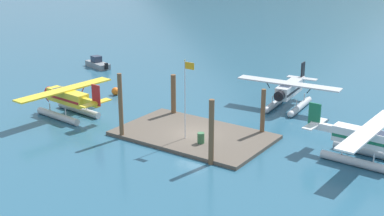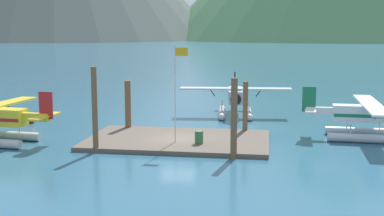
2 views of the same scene
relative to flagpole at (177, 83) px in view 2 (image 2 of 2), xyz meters
The scene contains 11 objects.
ground_plane 4.63m from the flagpole, 97.26° to the left, with size 1200.00×1200.00×0.00m, color #285670.
dock_platform 4.49m from the flagpole, 97.26° to the left, with size 13.01×7.93×0.30m, color brown.
piling_near_left 5.79m from the flagpole, 154.46° to the right, with size 0.37×0.37×5.68m, color brown.
piling_near_right 5.24m from the flagpole, 32.48° to the right, with size 0.41×0.41×5.09m, color brown.
piling_far_left 7.29m from the flagpole, 135.27° to the left, with size 0.48×0.48×4.06m, color brown.
piling_far_right 7.16m from the flagpole, 48.50° to the left, with size 0.39×0.39×4.11m, color brown.
flagpole is the anchor object (origin of this frame).
fuel_drum 4.02m from the flagpole, ahead, with size 0.62×0.62×0.88m.
mooring_buoy 16.30m from the flagpole, 154.30° to the left, with size 0.86×0.86×0.86m, color orange.
seaplane_silver_bow_right 13.98m from the flagpole, 76.71° to the left, with size 10.48×7.97×3.84m.
seaplane_white_stbd_fwd 14.42m from the flagpole, 18.16° to the left, with size 7.98×10.45×3.84m.
Camera 2 is at (6.35, -34.40, 7.98)m, focal length 46.31 mm.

